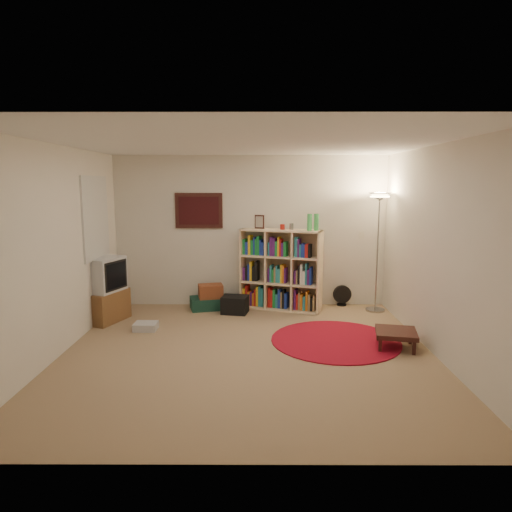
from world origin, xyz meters
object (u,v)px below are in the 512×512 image
(floor_lamp, at_px, (379,213))
(suitcase, at_px, (209,303))
(side_table, at_px, (396,333))
(tv_stand, at_px, (104,291))
(floor_fan, at_px, (342,296))
(bookshelf, at_px, (280,271))

(floor_lamp, bearing_deg, suitcase, 177.57)
(floor_lamp, bearing_deg, side_table, -95.88)
(floor_lamp, height_order, side_table, floor_lamp)
(tv_stand, relative_size, side_table, 1.66)
(floor_lamp, xyz_separation_m, side_table, (-0.17, -1.69, -1.39))
(floor_lamp, relative_size, floor_fan, 5.48)
(floor_lamp, distance_m, suitcase, 3.09)
(floor_fan, distance_m, suitcase, 2.23)
(suitcase, distance_m, side_table, 3.11)
(bookshelf, relative_size, suitcase, 2.29)
(floor_fan, xyz_separation_m, side_table, (0.31, -2.01, 0.01))
(suitcase, height_order, side_table, side_table)
(floor_fan, bearing_deg, bookshelf, -176.19)
(suitcase, xyz_separation_m, side_table, (2.53, -1.81, 0.09))
(bookshelf, bearing_deg, floor_fan, 28.62)
(bookshelf, relative_size, floor_lamp, 0.83)
(floor_fan, height_order, tv_stand, tv_stand)
(suitcase, bearing_deg, side_table, -50.52)
(bookshelf, height_order, side_table, bookshelf)
(bookshelf, xyz_separation_m, floor_fan, (1.06, 0.18, -0.46))
(floor_lamp, bearing_deg, tv_stand, -172.34)
(side_table, bearing_deg, floor_fan, 98.68)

